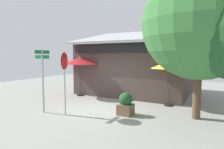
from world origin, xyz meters
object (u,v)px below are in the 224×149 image
(street_sign_post, at_px, (43,74))
(patio_umbrella_mustard_center, at_px, (169,65))
(shade_tree, at_px, (210,25))
(patio_umbrella_crimson_left, at_px, (80,61))
(stop_sign, at_px, (64,71))
(sidewalk_planter, at_px, (126,104))

(street_sign_post, height_order, patio_umbrella_mustard_center, street_sign_post)
(street_sign_post, distance_m, shade_tree, 7.32)
(street_sign_post, xyz_separation_m, patio_umbrella_crimson_left, (-0.96, 3.97, 0.50))
(stop_sign, bearing_deg, patio_umbrella_mustard_center, 46.90)
(street_sign_post, relative_size, patio_umbrella_mustard_center, 1.19)
(shade_tree, bearing_deg, patio_umbrella_crimson_left, 167.17)
(patio_umbrella_mustard_center, bearing_deg, shade_tree, -43.34)
(stop_sign, relative_size, sidewalk_planter, 2.80)
(street_sign_post, xyz_separation_m, stop_sign, (1.16, 0.16, 0.18))
(patio_umbrella_crimson_left, height_order, sidewalk_planter, patio_umbrella_crimson_left)
(street_sign_post, relative_size, shade_tree, 0.46)
(stop_sign, height_order, patio_umbrella_crimson_left, stop_sign)
(patio_umbrella_mustard_center, bearing_deg, sidewalk_planter, -116.97)
(sidewalk_planter, bearing_deg, shade_tree, 13.33)
(stop_sign, distance_m, patio_umbrella_mustard_center, 5.29)
(patio_umbrella_mustard_center, bearing_deg, street_sign_post, -139.88)
(patio_umbrella_mustard_center, relative_size, shade_tree, 0.39)
(street_sign_post, bearing_deg, patio_umbrella_mustard_center, 40.12)
(patio_umbrella_mustard_center, xyz_separation_m, shade_tree, (1.89, -1.79, 1.68))
(patio_umbrella_mustard_center, distance_m, sidewalk_planter, 3.29)
(patio_umbrella_crimson_left, xyz_separation_m, shade_tree, (7.62, -1.74, 1.54))
(stop_sign, xyz_separation_m, patio_umbrella_crimson_left, (-2.11, 3.81, 0.31))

